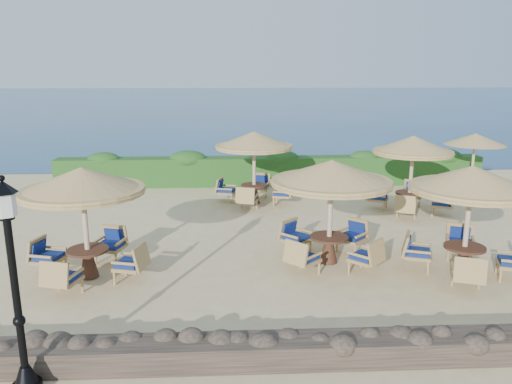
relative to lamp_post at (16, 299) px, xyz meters
name	(u,v)px	position (x,y,z in m)	size (l,w,h in m)	color
ground	(290,240)	(4.80, 6.80, -1.55)	(120.00, 120.00, 0.00)	beige
sea	(241,100)	(4.80, 76.80, -1.55)	(160.00, 160.00, 0.00)	navy
hedge	(271,171)	(4.80, 14.00, -0.95)	(18.00, 0.90, 1.20)	#1B4616
stone_wall	(333,350)	(4.80, 0.60, -1.33)	(15.00, 0.65, 0.44)	brown
lamp_post	(16,299)	(0.00, 0.00, 0.00)	(0.44, 0.44, 3.31)	black
extra_parasol	(475,139)	(12.60, 12.00, 0.62)	(2.30, 2.30, 2.41)	#CCB38F
cafe_set_0	(84,202)	(-0.25, 4.38, 0.28)	(2.89, 2.89, 2.65)	#CCB38F
cafe_set_1	(331,191)	(5.58, 5.02, 0.33)	(3.02, 3.02, 2.65)	#CCB38F
cafe_set_2	(470,200)	(8.66, 4.13, 0.28)	(2.87, 2.87, 2.65)	#CCB38F
cafe_set_3	(254,154)	(3.95, 10.96, 0.27)	(2.88, 2.88, 2.65)	#CCB38F
cafe_set_4	(412,161)	(9.24, 9.50, 0.24)	(2.83, 2.83, 2.65)	#CCB38F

